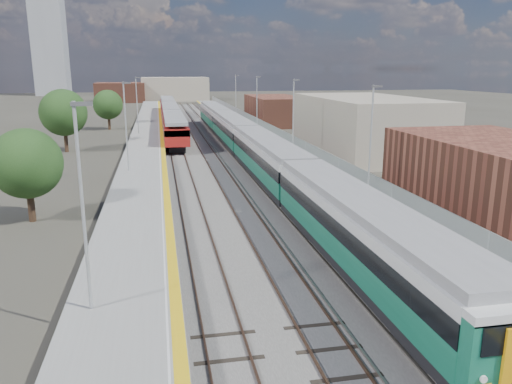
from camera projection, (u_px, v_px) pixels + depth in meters
name	position (u px, v px, depth m)	size (l,w,h in m)	color
ground	(223.00, 150.00, 60.41)	(320.00, 320.00, 0.00)	#47443A
ballast_bed	(202.00, 147.00, 62.36)	(10.50, 155.00, 0.06)	#565451
tracks	(206.00, 144.00, 64.05)	(8.96, 160.00, 0.17)	#4C3323
platform_right	(261.00, 141.00, 63.63)	(4.70, 155.00, 8.52)	slate
platform_left	(147.00, 145.00, 60.97)	(4.30, 155.00, 8.52)	slate
buildings	(117.00, 65.00, 138.89)	(72.00, 185.50, 40.00)	brown
green_train	(247.00, 141.00, 51.70)	(2.92, 81.23, 3.21)	black
red_train	(170.00, 115.00, 82.99)	(2.87, 58.25, 3.63)	black
tree_a	(27.00, 164.00, 31.22)	(4.42, 4.42, 5.99)	#382619
tree_b	(63.00, 113.00, 57.82)	(5.40, 5.40, 7.32)	#382619
tree_c	(108.00, 105.00, 79.52)	(4.67, 4.67, 6.33)	#382619
tree_d	(339.00, 108.00, 77.35)	(4.36, 4.36, 5.90)	#382619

